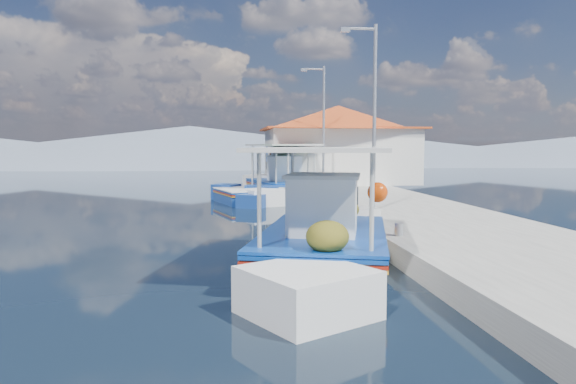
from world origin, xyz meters
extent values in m
plane|color=black|center=(0.00, 0.00, 0.00)|extent=(160.00, 160.00, 0.00)
cube|color=#AEACA3|center=(5.90, 6.00, 0.25)|extent=(5.00, 44.00, 0.50)
cylinder|color=#A5A8AD|center=(3.80, -3.00, 0.65)|extent=(0.20, 0.20, 0.30)
cylinder|color=#A5A8AD|center=(3.80, 2.00, 0.65)|extent=(0.20, 0.20, 0.30)
cylinder|color=#A5A8AD|center=(3.80, 8.00, 0.65)|extent=(0.20, 0.20, 0.30)
cylinder|color=#A5A8AD|center=(3.80, 14.00, 0.65)|extent=(0.20, 0.20, 0.30)
cube|color=white|center=(1.82, -4.06, 0.24)|extent=(3.62, 5.26, 1.05)
cube|color=white|center=(0.97, -1.00, 0.37)|extent=(2.38, 2.38, 1.16)
cube|color=white|center=(2.64, -7.02, 0.24)|extent=(2.31, 2.31, 0.99)
cube|color=navy|center=(1.82, -4.06, 0.73)|extent=(3.73, 5.42, 0.07)
cube|color=#9C1B0D|center=(1.82, -4.06, 0.64)|extent=(3.73, 5.42, 0.06)
cube|color=gold|center=(1.82, -4.06, 0.56)|extent=(3.73, 5.42, 0.04)
cube|color=navy|center=(1.82, -4.06, 0.81)|extent=(3.74, 5.38, 0.06)
cube|color=brown|center=(1.82, -4.06, 0.77)|extent=(3.41, 5.12, 0.06)
cube|color=white|center=(1.91, -4.38, 1.38)|extent=(1.67, 1.74, 1.21)
cube|color=silver|center=(1.91, -4.38, 2.01)|extent=(1.82, 1.88, 0.07)
cylinder|color=beige|center=(0.35, -2.38, 1.65)|extent=(0.08, 0.08, 1.76)
cylinder|color=beige|center=(2.22, -1.86, 1.65)|extent=(0.08, 0.08, 1.76)
cylinder|color=beige|center=(1.42, -6.26, 1.65)|extent=(0.08, 0.08, 1.76)
cylinder|color=beige|center=(3.29, -5.74, 1.65)|extent=(0.08, 0.08, 1.76)
cube|color=silver|center=(1.82, -4.06, 2.54)|extent=(3.73, 5.29, 0.08)
ellipsoid|color=#494713|center=(0.98, -2.69, 1.09)|extent=(0.84, 0.92, 0.63)
ellipsoid|color=#494713|center=(1.58, -1.95, 1.04)|extent=(0.71, 0.78, 0.53)
ellipsoid|color=#494713|center=(2.56, -5.91, 1.05)|extent=(0.75, 0.82, 0.56)
sphere|color=#F24507|center=(2.71, -3.13, 1.60)|extent=(0.44, 0.44, 0.44)
cube|color=white|center=(2.43, 10.37, 0.24)|extent=(3.60, 4.54, 1.02)
cube|color=white|center=(1.33, 12.83, 0.37)|extent=(2.00, 2.00, 1.13)
cube|color=white|center=(3.50, 7.99, 0.24)|extent=(1.95, 1.95, 0.97)
cube|color=navy|center=(2.43, 10.37, 0.71)|extent=(3.71, 4.67, 0.06)
cube|color=#9C1B0D|center=(2.43, 10.37, 0.62)|extent=(3.71, 4.67, 0.05)
cube|color=gold|center=(2.43, 10.37, 0.55)|extent=(3.71, 4.67, 0.04)
cube|color=navy|center=(2.43, 10.37, 0.79)|extent=(3.72, 4.65, 0.05)
cube|color=brown|center=(2.43, 10.37, 0.75)|extent=(3.41, 4.39, 0.05)
cylinder|color=beige|center=(0.96, 11.55, 1.62)|extent=(0.08, 0.08, 1.72)
cylinder|color=beige|center=(2.53, 12.26, 1.62)|extent=(0.08, 0.08, 1.72)
cylinder|color=beige|center=(2.34, 8.48, 1.62)|extent=(0.08, 0.08, 1.72)
cylinder|color=beige|center=(3.91, 9.18, 1.62)|extent=(0.08, 0.08, 1.72)
cube|color=#0B3819|center=(2.43, 10.37, 2.48)|extent=(3.70, 4.58, 0.08)
cube|color=navy|center=(0.33, 9.10, 0.19)|extent=(2.31, 3.23, 0.81)
cube|color=navy|center=(0.89, 10.96, 0.29)|extent=(1.50, 1.50, 0.90)
cube|color=navy|center=(-0.22, 7.29, 0.19)|extent=(1.46, 1.46, 0.77)
cube|color=navy|center=(0.33, 9.10, 0.56)|extent=(2.38, 3.33, 0.05)
cube|color=#9C1B0D|center=(0.33, 9.10, 0.50)|extent=(2.38, 3.33, 0.04)
cube|color=gold|center=(0.33, 9.10, 0.44)|extent=(2.38, 3.33, 0.03)
cube|color=white|center=(0.33, 9.10, 0.62)|extent=(2.39, 3.30, 0.04)
cube|color=brown|center=(0.33, 9.10, 0.60)|extent=(2.18, 3.14, 0.04)
cube|color=white|center=(2.57, 11.44, 0.25)|extent=(3.40, 5.06, 1.09)
cube|color=white|center=(3.27, 14.45, 0.39)|extent=(2.40, 2.40, 1.21)
cube|color=white|center=(1.90, 8.53, 0.25)|extent=(2.33, 2.33, 1.03)
cube|color=navy|center=(2.57, 11.44, 0.76)|extent=(3.50, 5.21, 0.07)
cube|color=#9C1B0D|center=(2.57, 11.44, 0.67)|extent=(3.50, 5.21, 0.06)
cube|color=gold|center=(2.57, 11.44, 0.59)|extent=(3.50, 5.21, 0.05)
cube|color=navy|center=(2.57, 11.44, 0.84)|extent=(3.51, 5.17, 0.06)
cube|color=brown|center=(2.57, 11.44, 0.80)|extent=(3.19, 4.92, 0.06)
cube|color=white|center=(2.49, 11.11, 1.44)|extent=(1.63, 1.76, 1.26)
cube|color=silver|center=(2.49, 11.11, 2.09)|extent=(1.77, 1.89, 0.07)
cylinder|color=beige|center=(2.07, 13.56, 1.72)|extent=(0.08, 0.08, 1.84)
cylinder|color=beige|center=(3.95, 13.12, 1.72)|extent=(0.08, 0.08, 1.84)
cylinder|color=beige|center=(1.19, 9.77, 1.72)|extent=(0.08, 0.08, 1.84)
cylinder|color=beige|center=(3.07, 9.33, 1.72)|extent=(0.08, 0.08, 1.84)
cube|color=silver|center=(2.57, 11.44, 2.64)|extent=(3.51, 5.09, 0.08)
cube|color=silver|center=(6.20, 15.00, 2.00)|extent=(8.00, 6.00, 3.00)
cube|color=#C7491B|center=(6.20, 15.00, 3.55)|extent=(8.64, 6.48, 0.10)
pyramid|color=#C7491B|center=(6.20, 15.00, 4.20)|extent=(10.49, 10.49, 1.40)
cube|color=brown|center=(2.22, 14.00, 1.50)|extent=(0.06, 1.00, 2.00)
cube|color=navy|center=(2.22, 16.50, 2.10)|extent=(0.06, 1.20, 0.90)
cylinder|color=#A5A8AD|center=(4.60, 2.00, 3.50)|extent=(0.12, 0.12, 6.00)
cylinder|color=#A5A8AD|center=(4.10, 2.00, 6.35)|extent=(1.00, 0.08, 0.08)
cube|color=#A5A8AD|center=(3.60, 2.00, 6.30)|extent=(0.30, 0.14, 0.14)
cylinder|color=#A5A8AD|center=(4.60, 11.00, 3.50)|extent=(0.12, 0.12, 6.00)
cylinder|color=#A5A8AD|center=(4.10, 11.00, 6.35)|extent=(1.00, 0.08, 0.08)
cube|color=#A5A8AD|center=(3.60, 11.00, 6.30)|extent=(0.30, 0.14, 0.14)
cone|color=slate|center=(-5.00, 56.00, 2.45)|extent=(96.00, 96.00, 5.50)
cone|color=slate|center=(25.00, 56.00, 1.60)|extent=(76.80, 76.80, 3.80)
cone|color=slate|center=(50.00, 56.00, 1.80)|extent=(89.60, 89.60, 4.20)
camera|label=1|loc=(-0.22, -14.84, 2.62)|focal=32.82mm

